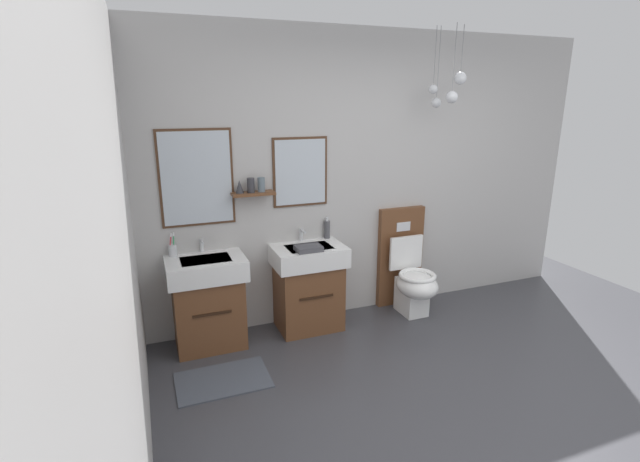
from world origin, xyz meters
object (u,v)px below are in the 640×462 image
vanity_sink_left (208,300)px  vanity_sink_right (308,285)px  soap_dispenser (327,229)px  toothbrush_cup (173,250)px  toilet (408,274)px  folded_hand_towel (309,248)px

vanity_sink_left → vanity_sink_right: (0.89, 0.00, 0.00)m
soap_dispenser → vanity_sink_left: bearing=-171.9°
toothbrush_cup → toilet: bearing=-4.3°
folded_hand_towel → toilet: bearing=6.3°
vanity_sink_left → toilet: size_ratio=0.78×
vanity_sink_left → toothbrush_cup: (-0.24, 0.15, 0.42)m
vanity_sink_right → toilet: toilet is taller
vanity_sink_left → toothbrush_cup: size_ratio=3.96×
folded_hand_towel → soap_dispenser: bearing=45.4°
vanity_sink_left → folded_hand_towel: (0.85, -0.13, 0.39)m
vanity_sink_left → folded_hand_towel: folded_hand_towel is taller
vanity_sink_left → toothbrush_cup: 0.51m
vanity_sink_left → vanity_sink_right: size_ratio=1.00×
vanity_sink_right → folded_hand_towel: bearing=-107.2°
toothbrush_cup → soap_dispenser: size_ratio=0.99×
vanity_sink_right → toilet: 1.04m
vanity_sink_left → vanity_sink_right: bearing=0.0°
vanity_sink_left → soap_dispenser: bearing=8.1°
vanity_sink_right → toilet: size_ratio=0.78×
soap_dispenser → folded_hand_towel: (-0.29, -0.29, -0.06)m
toothbrush_cup → vanity_sink_left: bearing=-32.6°
vanity_sink_right → folded_hand_towel: 0.41m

